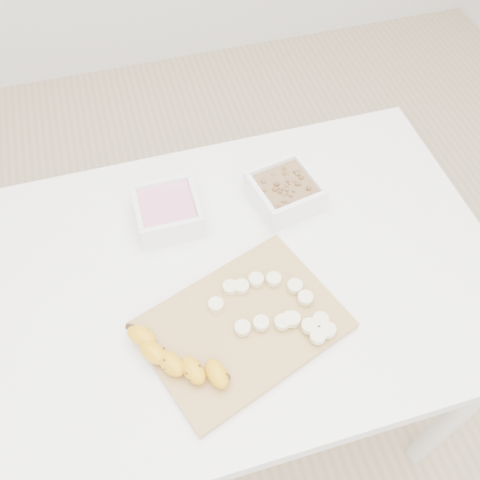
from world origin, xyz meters
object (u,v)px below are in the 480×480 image
object	(u,v)px
table	(244,295)
banana	(179,359)
bowl_yogurt	(168,211)
bowl_granola	(285,191)
cutting_board	(243,325)

from	to	relation	value
table	banana	bearing A→B (deg)	-135.73
bowl_yogurt	bowl_granola	world-z (taller)	same
banana	table	bearing A→B (deg)	9.26
bowl_yogurt	bowl_granola	distance (m)	0.25
table	bowl_granola	bearing A→B (deg)	47.89
bowl_granola	cutting_board	bearing A→B (deg)	-122.81
table	bowl_yogurt	size ratio (longest dim) A/B	7.68
cutting_board	banana	world-z (taller)	banana
bowl_granola	cutting_board	world-z (taller)	bowl_granola
bowl_granola	table	bearing A→B (deg)	-132.11
banana	cutting_board	bearing A→B (deg)	-16.68
bowl_granola	banana	world-z (taller)	bowl_granola
table	bowl_yogurt	bearing A→B (deg)	125.41
banana	bowl_yogurt	bearing A→B (deg)	46.48
bowl_yogurt	cutting_board	distance (m)	0.29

